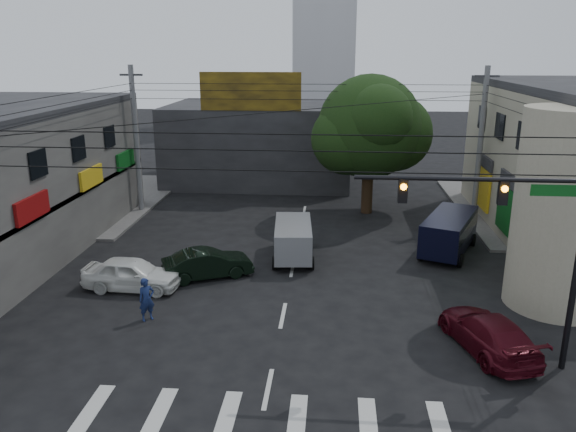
# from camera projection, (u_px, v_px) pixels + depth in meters

# --- Properties ---
(ground) EXTENTS (160.00, 160.00, 0.00)m
(ground) POSITION_uv_depth(u_px,v_px,m) (278.00, 341.00, 20.19)
(ground) COLOR black
(ground) RESTS_ON ground
(sidewalk_far_left) EXTENTS (16.00, 16.00, 0.15)m
(sidewalk_far_left) POSITION_uv_depth(u_px,v_px,m) (46.00, 200.00, 38.81)
(sidewalk_far_left) COLOR #514F4C
(sidewalk_far_left) RESTS_ON ground
(corner_column) EXTENTS (4.00, 4.00, 8.00)m
(corner_column) POSITION_uv_depth(u_px,v_px,m) (566.00, 211.00, 21.99)
(corner_column) COLOR gray
(corner_column) RESTS_ON ground
(building_far) EXTENTS (14.00, 10.00, 6.00)m
(building_far) POSITION_uv_depth(u_px,v_px,m) (261.00, 142.00, 44.49)
(building_far) COLOR #232326
(building_far) RESTS_ON ground
(billboard) EXTENTS (7.00, 0.30, 2.60)m
(billboard) POSITION_uv_depth(u_px,v_px,m) (250.00, 91.00, 38.59)
(billboard) COLOR olive
(billboard) RESTS_ON building_far
(street_tree) EXTENTS (6.40, 6.40, 8.70)m
(street_tree) POSITION_uv_depth(u_px,v_px,m) (370.00, 127.00, 34.55)
(street_tree) COLOR black
(street_tree) RESTS_ON ground
(traffic_gantry) EXTENTS (7.10, 0.35, 7.20)m
(traffic_gantry) POSITION_uv_depth(u_px,v_px,m) (527.00, 227.00, 17.23)
(traffic_gantry) COLOR black
(traffic_gantry) RESTS_ON ground
(utility_pole_far_left) EXTENTS (0.32, 0.32, 9.20)m
(utility_pole_far_left) POSITION_uv_depth(u_px,v_px,m) (136.00, 141.00, 35.01)
(utility_pole_far_left) COLOR #59595B
(utility_pole_far_left) RESTS_ON ground
(utility_pole_far_right) EXTENTS (0.32, 0.32, 9.20)m
(utility_pole_far_right) POSITION_uv_depth(u_px,v_px,m) (480.00, 145.00, 33.32)
(utility_pole_far_right) COLOR #59595B
(utility_pole_far_right) RESTS_ON ground
(dark_sedan) EXTENTS (4.52, 5.14, 1.34)m
(dark_sedan) POSITION_uv_depth(u_px,v_px,m) (208.00, 264.00, 25.64)
(dark_sedan) COLOR black
(dark_sedan) RESTS_ON ground
(white_compact) EXTENTS (2.05, 4.35, 1.43)m
(white_compact) POSITION_uv_depth(u_px,v_px,m) (132.00, 274.00, 24.35)
(white_compact) COLOR white
(white_compact) RESTS_ON ground
(maroon_sedan) EXTENTS (4.45, 5.63, 1.33)m
(maroon_sedan) POSITION_uv_depth(u_px,v_px,m) (488.00, 333.00, 19.40)
(maroon_sedan) COLOR #430913
(maroon_sedan) RESTS_ON ground
(silver_minivan) EXTENTS (4.50, 2.42, 1.82)m
(silver_minivan) POSITION_uv_depth(u_px,v_px,m) (293.00, 241.00, 27.89)
(silver_minivan) COLOR gray
(silver_minivan) RESTS_ON ground
(navy_van) EXTENTS (6.38, 5.49, 2.01)m
(navy_van) POSITION_uv_depth(u_px,v_px,m) (449.00, 234.00, 28.66)
(navy_van) COLOR black
(navy_van) RESTS_ON ground
(traffic_officer) EXTENTS (1.03, 1.02, 1.71)m
(traffic_officer) POSITION_uv_depth(u_px,v_px,m) (147.00, 299.00, 21.53)
(traffic_officer) COLOR #16234E
(traffic_officer) RESTS_ON ground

